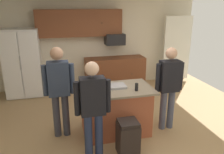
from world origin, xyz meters
name	(u,v)px	position (x,y,z in m)	size (l,w,h in m)	color
floor	(116,128)	(0.00, 0.00, 0.00)	(7.04, 7.04, 0.00)	tan
back_wall	(93,43)	(0.00, 2.80, 1.30)	(6.40, 0.10, 2.60)	beige
french_door_window_panel	(177,49)	(2.60, 2.40, 1.10)	(0.90, 0.06, 2.00)	white
cabinet_run_upper	(80,23)	(-0.40, 2.60, 1.93)	(2.40, 0.38, 0.75)	brown
cabinet_run_lower	(115,72)	(0.60, 2.48, 0.45)	(1.80, 0.63, 0.90)	brown
refrigerator	(23,63)	(-2.00, 2.38, 0.91)	(0.94, 0.76, 1.83)	white
microwave_over_range	(115,39)	(0.60, 2.50, 1.45)	(0.56, 0.40, 0.32)	black
kitchen_island	(116,110)	(-0.05, -0.11, 0.47)	(1.39, 0.88, 0.92)	#AD5638
person_guest_right	(93,105)	(-0.59, -0.79, 0.94)	(0.57, 0.22, 1.63)	#232D4C
person_elder_center	(59,87)	(-1.08, 0.01, 1.00)	(0.57, 0.23, 1.72)	#383842
person_host_foreground	(169,84)	(0.99, -0.21, 0.96)	(0.57, 0.22, 1.67)	#4C5166
glass_short_whisky	(97,84)	(-0.38, 0.05, 0.98)	(0.07, 0.07, 0.13)	black
glass_pilsner	(137,87)	(0.29, -0.32, 0.99)	(0.06, 0.06, 0.14)	black
mug_blue_stoneware	(96,93)	(-0.46, -0.38, 0.97)	(0.13, 0.09, 0.10)	white
serving_tray	(114,86)	(-0.07, -0.06, 0.94)	(0.44, 0.30, 0.04)	#B7B7BC
trash_bin	(128,138)	(-0.02, -0.83, 0.30)	(0.34, 0.34, 0.61)	black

